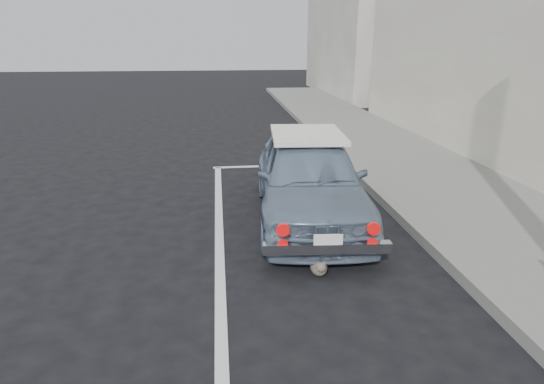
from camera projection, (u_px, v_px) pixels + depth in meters
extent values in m
plane|color=black|center=(329.00, 368.00, 3.84)|extent=(80.00, 80.00, 0.00)
cube|color=slate|center=(529.00, 242.00, 6.05)|extent=(2.80, 40.00, 0.15)
cube|color=#ADA79D|center=(363.00, 10.00, 22.10)|extent=(3.50, 10.00, 8.00)
cube|color=silver|center=(282.00, 166.00, 10.01)|extent=(3.00, 0.12, 0.01)
cube|color=silver|center=(219.00, 232.00, 6.56)|extent=(0.12, 7.00, 0.01)
imported|color=#7388A0|center=(309.00, 177.00, 6.88)|extent=(1.85, 3.96, 1.31)
cube|color=white|center=(307.00, 134.00, 7.06)|extent=(1.20, 1.54, 0.07)
cube|color=silver|center=(327.00, 248.00, 5.19)|extent=(1.48, 0.24, 0.12)
cube|color=white|center=(328.00, 241.00, 5.11)|extent=(0.33, 0.05, 0.17)
cylinder|color=red|center=(283.00, 230.00, 5.07)|extent=(0.15, 0.05, 0.15)
cylinder|color=red|center=(374.00, 229.00, 5.10)|extent=(0.15, 0.05, 0.15)
cylinder|color=red|center=(283.00, 245.00, 5.12)|extent=(0.12, 0.05, 0.12)
cylinder|color=red|center=(372.00, 243.00, 5.16)|extent=(0.12, 0.05, 0.12)
ellipsoid|color=#796D5C|center=(319.00, 266.00, 5.35)|extent=(0.22, 0.32, 0.19)
sphere|color=#796D5C|center=(321.00, 267.00, 5.20)|extent=(0.12, 0.12, 0.12)
cone|color=#796D5C|center=(318.00, 262.00, 5.18)|extent=(0.04, 0.04, 0.05)
cone|color=#796D5C|center=(324.00, 262.00, 5.18)|extent=(0.04, 0.04, 0.05)
cylinder|color=#796D5C|center=(320.00, 265.00, 5.53)|extent=(0.10, 0.20, 0.03)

